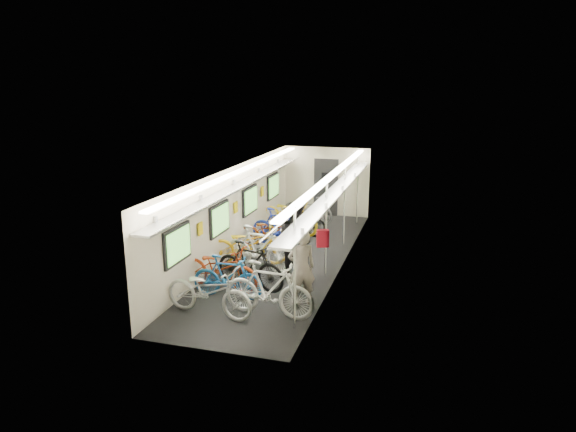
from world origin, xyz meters
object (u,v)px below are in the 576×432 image
Objects in this scene: bicycle_0 at (209,291)px; backpack at (323,238)px; bicycle_1 at (228,277)px; passenger_near at (302,268)px; passenger_mid at (295,240)px.

bicycle_0 is 2.68m from backpack.
bicycle_1 is 0.98× the size of passenger_near.
passenger_mid is (1.10, 2.47, 0.42)m from bicycle_0.
passenger_mid reaches higher than bicycle_0.
bicycle_0 reaches higher than bicycle_1.
bicycle_1 is at bearing -28.61° from passenger_near.
bicycle_0 is 2.73m from passenger_mid.
bicycle_1 is 0.85× the size of passenger_mid.
backpack is at bearing 168.35° from passenger_mid.
backpack reaches higher than bicycle_0.
bicycle_1 is 4.20× the size of backpack.
backpack is at bearing -39.91° from bicycle_0.
passenger_mid is 4.92× the size of backpack.
passenger_near is 0.87m from backpack.
bicycle_0 is at bearing -158.73° from backpack.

